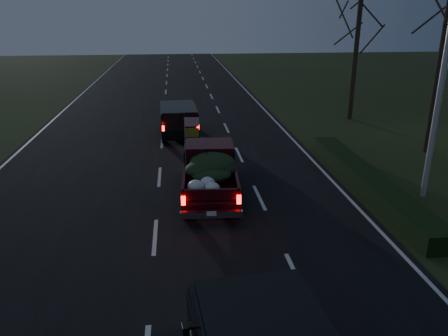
{
  "coord_description": "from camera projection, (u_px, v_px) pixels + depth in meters",
  "views": [
    {
      "loc": [
        0.74,
        -11.58,
        6.25
      ],
      "look_at": [
        2.29,
        2.18,
        1.3
      ],
      "focal_mm": 35.0,
      "sensor_mm": 36.0,
      "label": 1
    }
  ],
  "objects": [
    {
      "name": "hedge_row",
      "position": [
        367.0,
        180.0,
        16.39
      ],
      "size": [
        1.0,
        10.0,
        0.6
      ],
      "primitive_type": "cube",
      "color": "black",
      "rests_on": "ground"
    },
    {
      "name": "lead_suv",
      "position": [
        179.0,
        117.0,
        23.22
      ],
      "size": [
        2.04,
        4.59,
        1.3
      ],
      "rotation": [
        0.0,
        0.0,
        0.03
      ],
      "color": "black",
      "rests_on": "ground"
    },
    {
      "name": "bare_tree_far",
      "position": [
        358.0,
        31.0,
        25.42
      ],
      "size": [
        3.6,
        3.6,
        7.0
      ],
      "color": "black",
      "rests_on": "ground"
    },
    {
      "name": "ground",
      "position": [
        155.0,
        237.0,
        12.86
      ],
      "size": [
        120.0,
        120.0,
        0.0
      ],
      "primitive_type": "plane",
      "color": "black",
      "rests_on": "ground"
    },
    {
      "name": "road_asphalt",
      "position": [
        155.0,
        237.0,
        12.86
      ],
      "size": [
        14.0,
        120.0,
        0.02
      ],
      "primitive_type": "cube",
      "color": "black",
      "rests_on": "ground"
    },
    {
      "name": "pickup_truck",
      "position": [
        210.0,
        169.0,
        15.58
      ],
      "size": [
        2.16,
        4.98,
        2.55
      ],
      "rotation": [
        0.0,
        0.0,
        -0.06
      ],
      "color": "#36070E",
      "rests_on": "ground"
    }
  ]
}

